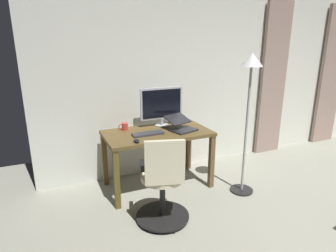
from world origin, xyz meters
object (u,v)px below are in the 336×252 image
(office_chair, at_px, (163,184))
(floor_lamp, at_px, (250,90))
(computer_keyboard, at_px, (148,134))
(laptop, at_px, (181,126))
(mug_coffee, at_px, (125,127))
(computer_mouse, at_px, (137,141))
(computer_monitor, at_px, (162,105))
(desk, at_px, (157,139))

(office_chair, xyz_separation_m, floor_lamp, (-1.15, -0.20, 0.84))
(office_chair, relative_size, computer_keyboard, 2.52)
(laptop, distance_m, mug_coffee, 0.71)
(computer_mouse, relative_size, mug_coffee, 0.83)
(mug_coffee, bearing_deg, computer_keyboard, 124.58)
(laptop, bearing_deg, computer_monitor, -80.56)
(computer_mouse, distance_m, floor_lamp, 1.40)
(mug_coffee, xyz_separation_m, floor_lamp, (-1.25, 0.79, 0.50))
(computer_monitor, bearing_deg, desk, 55.86)
(office_chair, xyz_separation_m, computer_keyboard, (-0.10, -0.70, 0.31))
(desk, height_order, floor_lamp, floor_lamp)
(computer_monitor, relative_size, laptop, 1.39)
(computer_mouse, bearing_deg, floor_lamp, 166.73)
(computer_monitor, xyz_separation_m, floor_lamp, (-0.75, 0.80, 0.27))
(office_chair, relative_size, computer_mouse, 9.50)
(office_chair, distance_m, laptop, 0.96)
(floor_lamp, bearing_deg, mug_coffee, -32.28)
(desk, distance_m, computer_monitor, 0.47)
(computer_monitor, height_order, laptop, computer_monitor)
(computer_mouse, bearing_deg, computer_keyboard, -135.55)
(mug_coffee, bearing_deg, laptop, 156.18)
(laptop, xyz_separation_m, computer_mouse, (0.65, 0.21, -0.04))
(mug_coffee, bearing_deg, floor_lamp, 147.72)
(computer_monitor, bearing_deg, computer_mouse, 44.37)
(desk, relative_size, mug_coffee, 10.76)
(desk, relative_size, computer_monitor, 2.25)
(office_chair, height_order, computer_mouse, office_chair)
(desk, distance_m, computer_keyboard, 0.20)
(computer_monitor, xyz_separation_m, computer_mouse, (0.51, 0.50, -0.26))
(office_chair, distance_m, computer_keyboard, 0.77)
(computer_mouse, bearing_deg, mug_coffee, -90.47)
(laptop, relative_size, floor_lamp, 0.24)
(office_chair, height_order, floor_lamp, floor_lamp)
(desk, relative_size, laptop, 3.13)
(computer_mouse, height_order, mug_coffee, mug_coffee)
(desk, distance_m, computer_mouse, 0.46)
(floor_lamp, bearing_deg, computer_monitor, -46.77)
(laptop, relative_size, computer_mouse, 4.14)
(computer_monitor, relative_size, floor_lamp, 0.34)
(computer_monitor, bearing_deg, office_chair, 67.94)
(laptop, bearing_deg, computer_keyboard, -16.21)
(laptop, bearing_deg, floor_lamp, 123.10)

